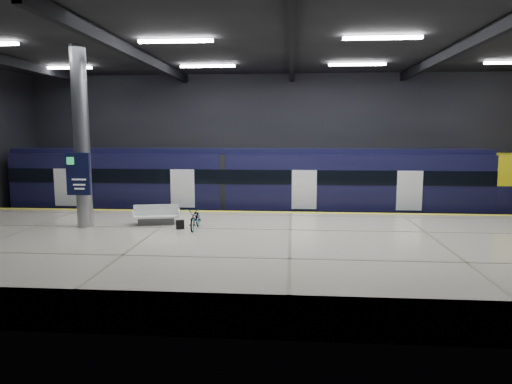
# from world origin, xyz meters

# --- Properties ---
(ground) EXTENTS (30.00, 30.00, 0.00)m
(ground) POSITION_xyz_m (0.00, 0.00, 0.00)
(ground) COLOR black
(ground) RESTS_ON ground
(room_shell) EXTENTS (30.10, 16.10, 8.05)m
(room_shell) POSITION_xyz_m (-0.00, 0.00, 5.72)
(room_shell) COLOR black
(room_shell) RESTS_ON ground
(platform) EXTENTS (30.00, 11.00, 1.10)m
(platform) POSITION_xyz_m (0.00, -2.50, 0.55)
(platform) COLOR beige
(platform) RESTS_ON ground
(safety_strip) EXTENTS (30.00, 0.40, 0.01)m
(safety_strip) POSITION_xyz_m (0.00, 2.75, 1.11)
(safety_strip) COLOR yellow
(safety_strip) RESTS_ON platform
(rails) EXTENTS (30.00, 1.52, 0.16)m
(rails) POSITION_xyz_m (0.00, 5.50, 0.08)
(rails) COLOR gray
(rails) RESTS_ON ground
(train) EXTENTS (29.40, 2.84, 3.79)m
(train) POSITION_xyz_m (-0.56, 5.50, 2.06)
(train) COLOR black
(train) RESTS_ON ground
(bench) EXTENTS (1.94, 1.12, 0.80)m
(bench) POSITION_xyz_m (-5.35, -0.39, 1.38)
(bench) COLOR #595B60
(bench) RESTS_ON platform
(bicycle) EXTENTS (0.58, 1.59, 0.83)m
(bicycle) POSITION_xyz_m (-3.59, -1.20, 1.52)
(bicycle) COLOR #99999E
(bicycle) RESTS_ON platform
(pannier_bag) EXTENTS (0.35, 0.28, 0.35)m
(pannier_bag) POSITION_xyz_m (-4.19, -1.20, 1.28)
(pannier_bag) COLOR black
(pannier_bag) RESTS_ON platform
(info_column) EXTENTS (0.90, 0.78, 6.90)m
(info_column) POSITION_xyz_m (-8.00, -1.03, 4.46)
(info_column) COLOR #9EA0A5
(info_column) RESTS_ON platform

